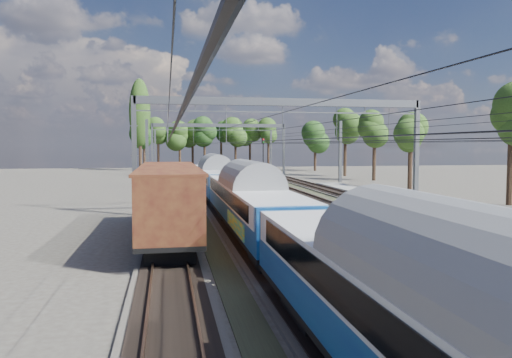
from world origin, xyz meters
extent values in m
cube|color=#47423A|center=(-9.00, 45.00, 0.07)|extent=(3.00, 130.00, 0.15)
cube|color=black|center=(-9.00, 45.00, 0.17)|extent=(2.50, 130.00, 0.06)
cube|color=#473326|center=(-9.72, 45.00, 0.27)|extent=(0.08, 130.00, 0.14)
cube|color=#473326|center=(-8.28, 45.00, 0.27)|extent=(0.08, 130.00, 0.14)
cube|color=#47423A|center=(-4.50, 45.00, 0.07)|extent=(3.00, 130.00, 0.15)
cube|color=black|center=(-4.50, 45.00, 0.17)|extent=(2.50, 130.00, 0.06)
cube|color=#473326|center=(-5.22, 45.00, 0.27)|extent=(0.08, 130.00, 0.14)
cube|color=#473326|center=(-3.78, 45.00, 0.27)|extent=(0.08, 130.00, 0.14)
cube|color=#47423A|center=(0.00, 45.00, 0.07)|extent=(3.00, 130.00, 0.15)
cube|color=black|center=(0.00, 45.00, 0.17)|extent=(2.50, 130.00, 0.06)
cube|color=#473326|center=(-0.72, 45.00, 0.27)|extent=(0.08, 130.00, 0.14)
cube|color=#473326|center=(0.72, 45.00, 0.27)|extent=(0.08, 130.00, 0.14)
cube|color=#47423A|center=(4.50, 45.00, 0.07)|extent=(3.00, 130.00, 0.15)
cube|color=black|center=(4.50, 45.00, 0.17)|extent=(2.50, 130.00, 0.06)
cube|color=#473326|center=(3.78, 45.00, 0.27)|extent=(0.08, 130.00, 0.14)
cube|color=#473326|center=(5.22, 45.00, 0.27)|extent=(0.08, 130.00, 0.14)
cube|color=#47423A|center=(9.00, 45.00, 0.07)|extent=(3.00, 130.00, 0.15)
cube|color=black|center=(9.00, 45.00, 0.17)|extent=(2.50, 130.00, 0.06)
cube|color=#473326|center=(8.28, 45.00, 0.27)|extent=(0.08, 130.00, 0.14)
cube|color=#473326|center=(9.72, 45.00, 0.27)|extent=(0.08, 130.00, 0.14)
cube|color=#332E21|center=(-6.75, 45.00, 0.03)|extent=(1.10, 130.00, 0.05)
cube|color=#332E21|center=(-2.25, 45.00, 0.03)|extent=(1.10, 130.00, 0.05)
cube|color=#332E21|center=(2.25, 45.00, 0.03)|extent=(1.10, 130.00, 0.05)
cube|color=#332E21|center=(6.75, 45.00, 0.03)|extent=(1.10, 130.00, 0.05)
cube|color=gray|center=(12.00, 20.00, 0.15)|extent=(3.00, 70.00, 0.30)
cube|color=slate|center=(-11.50, 30.00, 4.50)|extent=(0.35, 0.35, 9.00)
cube|color=slate|center=(11.50, 30.00, 4.50)|extent=(0.35, 0.35, 9.00)
cube|color=slate|center=(0.00, 30.00, 8.70)|extent=(23.00, 0.35, 0.60)
cube|color=slate|center=(-11.50, 78.00, 4.50)|extent=(0.35, 0.35, 9.00)
cube|color=slate|center=(11.50, 78.00, 4.50)|extent=(0.35, 0.35, 9.00)
cube|color=slate|center=(0.00, 78.00, 8.70)|extent=(23.00, 0.35, 0.60)
cube|color=slate|center=(-11.50, 55.00, 4.25)|extent=(0.35, 0.35, 8.50)
cube|color=slate|center=(-11.50, 100.00, 4.25)|extent=(0.35, 0.35, 8.50)
cube|color=slate|center=(13.80, 55.00, 4.25)|extent=(0.35, 0.35, 8.50)
cube|color=slate|center=(13.80, 100.00, 4.25)|extent=(0.35, 0.35, 8.50)
cylinder|color=black|center=(-9.00, 45.00, 5.50)|extent=(0.03, 130.00, 0.03)
cylinder|color=black|center=(-9.00, 45.00, 6.60)|extent=(0.03, 130.00, 0.03)
cylinder|color=black|center=(-4.50, 45.00, 5.50)|extent=(0.03, 130.00, 0.03)
cylinder|color=black|center=(-4.50, 45.00, 6.60)|extent=(0.03, 130.00, 0.03)
cylinder|color=black|center=(0.00, 45.00, 5.50)|extent=(0.03, 130.00, 0.03)
cylinder|color=black|center=(0.00, 45.00, 6.60)|extent=(0.03, 130.00, 0.03)
cylinder|color=black|center=(4.50, 45.00, 5.50)|extent=(0.03, 130.00, 0.03)
cylinder|color=black|center=(4.50, 45.00, 6.60)|extent=(0.03, 130.00, 0.03)
cylinder|color=black|center=(9.00, 45.00, 5.50)|extent=(0.03, 130.00, 0.03)
cylinder|color=black|center=(9.00, 45.00, 6.60)|extent=(0.03, 130.00, 0.03)
cylinder|color=black|center=(-14.25, 110.54, 3.06)|extent=(0.56, 0.56, 6.12)
sphere|color=#1E3C15|center=(-14.25, 110.54, 7.95)|extent=(5.04, 5.04, 5.04)
cylinder|color=black|center=(-11.03, 111.09, 2.86)|extent=(0.56, 0.56, 5.71)
sphere|color=#1E3C15|center=(-11.03, 111.09, 7.43)|extent=(4.61, 4.61, 4.61)
cylinder|color=black|center=(-7.26, 110.43, 3.64)|extent=(0.56, 0.56, 7.28)
sphere|color=#1E3C15|center=(-7.26, 110.43, 9.47)|extent=(3.89, 3.89, 3.89)
cylinder|color=black|center=(-2.76, 110.81, 2.86)|extent=(0.56, 0.56, 5.73)
sphere|color=#1E3C15|center=(-2.76, 110.81, 7.44)|extent=(4.20, 4.20, 4.20)
cylinder|color=black|center=(0.66, 111.96, 3.36)|extent=(0.56, 0.56, 6.71)
sphere|color=#1E3C15|center=(0.66, 111.96, 8.73)|extent=(4.75, 4.75, 4.75)
cylinder|color=black|center=(4.42, 111.39, 3.15)|extent=(0.56, 0.56, 6.30)
sphere|color=#1E3C15|center=(4.42, 111.39, 8.19)|extent=(4.18, 4.18, 4.18)
cylinder|color=black|center=(7.33, 110.84, 3.01)|extent=(0.56, 0.56, 6.01)
sphere|color=#1E3C15|center=(7.33, 110.84, 7.81)|extent=(4.66, 4.66, 4.66)
cylinder|color=black|center=(11.96, 110.09, 2.89)|extent=(0.56, 0.56, 5.79)
sphere|color=#1E3C15|center=(11.96, 110.09, 7.52)|extent=(5.33, 5.33, 5.33)
cylinder|color=black|center=(15.42, 110.64, 3.43)|extent=(0.56, 0.56, 6.85)
sphere|color=#1E3C15|center=(15.42, 110.64, 8.91)|extent=(4.59, 4.59, 4.59)
cylinder|color=black|center=(19.84, 32.66, 3.19)|extent=(0.56, 0.56, 6.38)
sphere|color=#1E3C15|center=(19.84, 32.66, 8.30)|extent=(4.49, 4.49, 4.49)
cylinder|color=black|center=(20.53, 45.39, 3.43)|extent=(0.56, 0.56, 6.87)
sphere|color=#1E3C15|center=(20.53, 45.39, 8.93)|extent=(3.52, 3.52, 3.52)
cylinder|color=black|center=(20.36, 61.27, 2.99)|extent=(0.56, 0.56, 5.98)
sphere|color=#1E3C15|center=(20.36, 61.27, 7.77)|extent=(4.06, 4.06, 4.06)
cylinder|color=black|center=(21.14, 72.80, 2.63)|extent=(0.56, 0.56, 5.26)
sphere|color=#1E3C15|center=(21.14, 72.80, 6.84)|extent=(4.87, 4.87, 4.87)
cylinder|color=black|center=(19.75, 86.56, 3.04)|extent=(0.56, 0.56, 6.08)
sphere|color=#1E3C15|center=(19.75, 86.56, 7.90)|extent=(4.69, 4.69, 4.69)
cylinder|color=black|center=(-14.50, 98.00, 8.00)|extent=(0.70, 0.70, 16.00)
ellipsoid|color=#284818|center=(-14.50, 98.00, 12.00)|extent=(4.40, 4.40, 14.08)
cube|color=black|center=(-4.50, 5.30, 0.55)|extent=(2.01, 3.01, 0.80)
cube|color=navy|center=(-4.50, -1.73, 2.06)|extent=(2.81, 20.09, 1.91)
cube|color=silver|center=(-4.50, -1.73, 2.56)|extent=(2.89, 19.29, 0.95)
cylinder|color=gray|center=(-4.50, -1.73, 3.01)|extent=(2.85, 20.09, 2.85)
cube|color=black|center=(-4.50, 11.93, 0.55)|extent=(2.01, 3.01, 0.80)
cube|color=black|center=(-4.50, 25.99, 0.55)|extent=(2.01, 3.01, 0.80)
cube|color=navy|center=(-4.50, 18.96, 2.06)|extent=(2.81, 20.09, 1.91)
cube|color=silver|center=(-4.50, 18.96, 2.56)|extent=(2.89, 19.29, 0.95)
cube|color=black|center=(-3.04, 18.96, 2.56)|extent=(0.04, 17.08, 0.70)
cube|color=yellow|center=(-4.50, 14.54, 1.56)|extent=(2.91, 5.63, 0.70)
cylinder|color=gray|center=(-4.50, 18.96, 3.01)|extent=(2.85, 20.09, 2.85)
cube|color=black|center=(-4.50, 32.62, 0.55)|extent=(2.01, 3.01, 0.80)
cube|color=black|center=(-4.50, 46.69, 0.55)|extent=(2.01, 3.01, 0.80)
cube|color=navy|center=(-4.50, 39.65, 2.06)|extent=(2.81, 20.09, 1.91)
cube|color=silver|center=(-4.50, 39.65, 2.56)|extent=(2.89, 19.29, 0.95)
cube|color=black|center=(-3.04, 39.65, 2.56)|extent=(0.04, 17.08, 0.70)
cube|color=yellow|center=(-4.50, 35.23, 1.56)|extent=(2.91, 5.63, 0.70)
cylinder|color=gray|center=(-4.50, 39.65, 3.01)|extent=(2.85, 20.09, 2.85)
cube|color=black|center=(-9.00, 13.86, 0.55)|extent=(2.19, 2.85, 0.77)
cube|color=black|center=(-9.00, 24.60, 0.55)|extent=(2.19, 2.85, 0.77)
cube|color=black|center=(-9.00, 19.23, 1.04)|extent=(2.96, 15.35, 0.22)
cube|color=#471712|center=(-9.00, 19.23, 2.58)|extent=(2.96, 15.35, 2.85)
cube|color=#471712|center=(-9.00, 19.23, 4.06)|extent=(3.18, 15.35, 0.13)
imported|color=black|center=(-0.69, 83.22, 0.79)|extent=(0.48, 0.64, 1.59)
cylinder|color=black|center=(4.36, 60.56, 2.74)|extent=(0.15, 0.15, 5.49)
cube|color=black|center=(4.36, 60.56, 5.87)|extent=(0.45, 0.37, 0.77)
sphere|color=red|center=(4.36, 60.42, 6.09)|extent=(0.18, 0.18, 0.18)
sphere|color=#0C9919|center=(4.36, 60.42, 5.71)|extent=(0.18, 0.18, 0.18)
cylinder|color=black|center=(11.76, 78.80, 2.37)|extent=(0.13, 0.13, 4.73)
cube|color=black|center=(11.76, 78.80, 5.07)|extent=(0.36, 0.26, 0.66)
sphere|color=red|center=(11.76, 78.68, 5.25)|extent=(0.15, 0.15, 0.15)
sphere|color=#0C9919|center=(11.76, 78.68, 4.92)|extent=(0.15, 0.15, 0.15)
camera|label=1|loc=(-9.09, -8.74, 5.31)|focal=35.00mm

